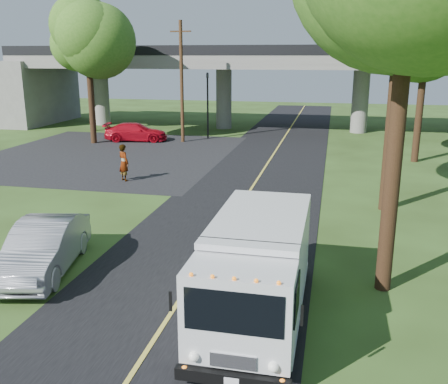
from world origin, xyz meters
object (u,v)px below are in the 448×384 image
(tree_right_far, at_px, (433,23))
(pedestrian, at_px, (124,163))
(silver_sedan, at_px, (43,247))
(tree_left_far, at_px, (89,44))
(tree_left_lot, at_px, (88,35))
(utility_pole, at_px, (182,81))
(traffic_signal, at_px, (208,98))
(step_van, at_px, (257,268))
(red_sedan, at_px, (136,132))

(tree_right_far, relative_size, pedestrian, 5.54)
(silver_sedan, bearing_deg, tree_right_far, 42.91)
(tree_right_far, bearing_deg, tree_left_far, 162.90)
(tree_right_far, bearing_deg, tree_left_lot, 175.03)
(utility_pole, distance_m, pedestrian, 13.16)
(tree_left_lot, distance_m, silver_sedan, 24.71)
(silver_sedan, height_order, pedestrian, pedestrian)
(traffic_signal, bearing_deg, pedestrian, -93.57)
(tree_left_far, bearing_deg, utility_pole, -22.43)
(step_van, bearing_deg, silver_sedan, 167.77)
(red_sedan, xyz_separation_m, pedestrian, (4.28, -12.26, 0.29))
(utility_pole, xyz_separation_m, silver_sedan, (2.83, -24.00, -3.81))
(silver_sedan, xyz_separation_m, pedestrian, (-2.24, 11.36, 0.20))
(tree_left_far, height_order, pedestrian, tree_left_far)
(pedestrian, bearing_deg, silver_sedan, 137.50)
(tree_right_far, height_order, tree_left_lot, tree_right_far)
(tree_right_far, bearing_deg, pedestrian, -152.25)
(red_sedan, bearing_deg, utility_pole, -94.24)
(tree_left_lot, bearing_deg, step_van, -55.59)
(utility_pole, distance_m, step_van, 27.48)
(tree_left_lot, distance_m, pedestrian, 14.32)
(traffic_signal, height_order, step_van, traffic_signal)
(tree_right_far, height_order, red_sedan, tree_right_far)
(traffic_signal, distance_m, tree_right_far, 17.18)
(traffic_signal, height_order, tree_left_far, tree_left_far)
(tree_left_lot, xyz_separation_m, silver_sedan, (9.12, -21.84, -7.11))
(silver_sedan, bearing_deg, step_van, -24.50)
(silver_sedan, bearing_deg, tree_left_far, 101.43)
(tree_right_far, bearing_deg, step_van, -108.17)
(tree_right_far, relative_size, red_sedan, 2.27)
(traffic_signal, xyz_separation_m, tree_left_lot, (-7.79, -4.16, 4.70))
(tree_right_far, distance_m, step_van, 23.50)
(tree_left_far, xyz_separation_m, red_sedan, (5.60, -4.22, -6.75))
(red_sedan, relative_size, silver_sedan, 1.01)
(tree_left_far, relative_size, step_van, 1.59)
(traffic_signal, distance_m, tree_left_far, 11.75)
(tree_left_far, height_order, step_van, tree_left_far)
(tree_left_far, bearing_deg, pedestrian, -59.06)
(tree_right_far, relative_size, silver_sedan, 2.30)
(traffic_signal, height_order, tree_right_far, tree_right_far)
(tree_left_far, bearing_deg, step_van, -57.09)
(tree_right_far, relative_size, tree_left_far, 1.11)
(utility_pole, height_order, silver_sedan, utility_pole)
(step_van, height_order, pedestrian, step_van)
(utility_pole, distance_m, red_sedan, 5.38)
(utility_pole, bearing_deg, tree_left_far, 157.57)
(red_sedan, distance_m, silver_sedan, 24.50)
(tree_left_lot, bearing_deg, red_sedan, 34.39)
(tree_left_far, xyz_separation_m, step_van, (18.99, -29.35, -6.03))
(traffic_signal, bearing_deg, tree_left_far, 170.35)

